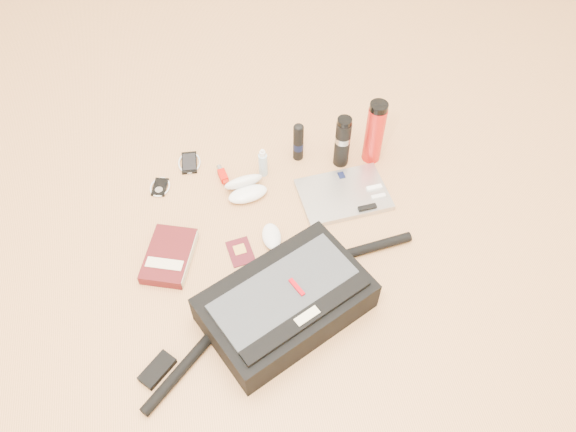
{
  "coord_description": "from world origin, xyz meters",
  "views": [
    {
      "loc": [
        -0.21,
        -1.05,
        1.62
      ],
      "look_at": [
        0.03,
        0.12,
        0.06
      ],
      "focal_mm": 35.0,
      "sensor_mm": 36.0,
      "label": 1
    }
  ],
  "objects_px": {
    "messenger_bag": "(285,303)",
    "laptop": "(344,195)",
    "book": "(170,256)",
    "thermos_black": "(342,142)",
    "thermos_red": "(375,132)"
  },
  "relations": [
    {
      "from": "thermos_black",
      "to": "thermos_red",
      "type": "distance_m",
      "value": 0.13
    },
    {
      "from": "messenger_bag",
      "to": "thermos_black",
      "type": "distance_m",
      "value": 0.69
    },
    {
      "from": "messenger_bag",
      "to": "thermos_black",
      "type": "relative_size",
      "value": 4.25
    },
    {
      "from": "messenger_bag",
      "to": "thermos_red",
      "type": "xyz_separation_m",
      "value": [
        0.47,
        0.6,
        0.07
      ]
    },
    {
      "from": "book",
      "to": "thermos_black",
      "type": "relative_size",
      "value": 1.16
    },
    {
      "from": "book",
      "to": "laptop",
      "type": "bearing_deg",
      "value": 33.07
    },
    {
      "from": "messenger_bag",
      "to": "laptop",
      "type": "relative_size",
      "value": 2.85
    },
    {
      "from": "laptop",
      "to": "thermos_red",
      "type": "height_order",
      "value": "thermos_red"
    },
    {
      "from": "laptop",
      "to": "thermos_red",
      "type": "relative_size",
      "value": 1.23
    },
    {
      "from": "book",
      "to": "thermos_black",
      "type": "distance_m",
      "value": 0.77
    },
    {
      "from": "laptop",
      "to": "book",
      "type": "distance_m",
      "value": 0.67
    },
    {
      "from": "messenger_bag",
      "to": "thermos_red",
      "type": "bearing_deg",
      "value": 27.66
    },
    {
      "from": "messenger_bag",
      "to": "thermos_black",
      "type": "height_order",
      "value": "thermos_black"
    },
    {
      "from": "laptop",
      "to": "thermos_black",
      "type": "height_order",
      "value": "thermos_black"
    },
    {
      "from": "laptop",
      "to": "thermos_black",
      "type": "relative_size",
      "value": 1.49
    }
  ]
}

